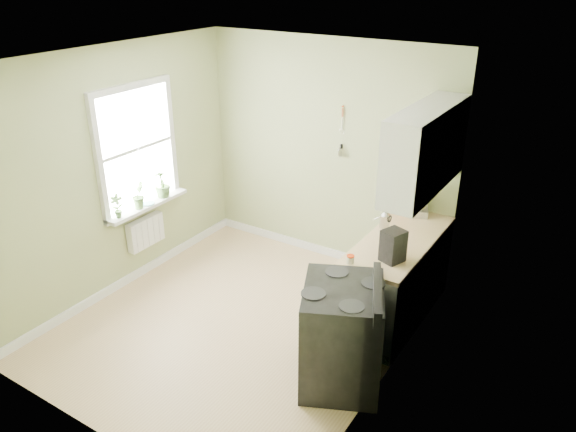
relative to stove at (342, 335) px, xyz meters
The scene contains 21 objects.
floor 1.38m from the stove, behind, with size 3.20×3.60×0.02m, color tan.
ceiling 2.57m from the stove, behind, with size 3.20×3.60×0.02m, color white.
wall_back 2.53m from the stove, 122.51° to the left, with size 3.20×0.02×2.70m, color #A9B279.
wall_left 3.02m from the stove, behind, with size 0.02×3.60×2.70m, color #A9B279.
wall_right 0.95m from the stove, 30.41° to the left, with size 0.02×3.60×2.70m, color #A9B279.
base_cabinets 1.20m from the stove, 88.93° to the left, with size 0.60×1.60×0.87m, color white.
countertop 1.26m from the stove, 89.41° to the left, with size 0.64×1.60×0.04m, color beige.
upper_cabinets 1.89m from the stove, 83.51° to the left, with size 0.35×1.40×0.80m, color white.
window 3.09m from the stove, behind, with size 0.06×1.14×1.44m.
window_sill 2.86m from the stove, 169.93° to the left, with size 0.18×1.14×0.04m, color white.
radiator 2.85m from the stove, behind, with size 0.12×0.50×0.35m, color white.
wall_utensils 2.49m from the stove, 118.62° to the left, with size 0.02×0.14×0.58m.
stove is the anchor object (origin of this frame).
stand_mixer 2.00m from the stove, 91.69° to the left, with size 0.29×0.36×0.40m.
kettle 1.47m from the stove, 99.55° to the left, with size 0.18×0.10×0.18m.
coffee_maker 0.94m from the stove, 81.23° to the left, with size 0.23×0.24×0.31m.
red_tray 2.02m from the stove, 94.51° to the left, with size 0.38×0.38×0.02m, color #BC2B08.
jar 0.70m from the stove, 110.93° to the left, with size 0.07×0.07×0.08m.
plant_a 2.83m from the stove, behind, with size 0.14×0.10×0.27m, color #4D7137.
plant_b 2.86m from the stove, behind, with size 0.17×0.14×0.31m, color #4D7137.
plant_c 2.93m from the stove, 164.92° to the left, with size 0.18×0.18×0.33m, color #4D7137.
Camera 1 is at (3.02, -3.82, 3.48)m, focal length 35.00 mm.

